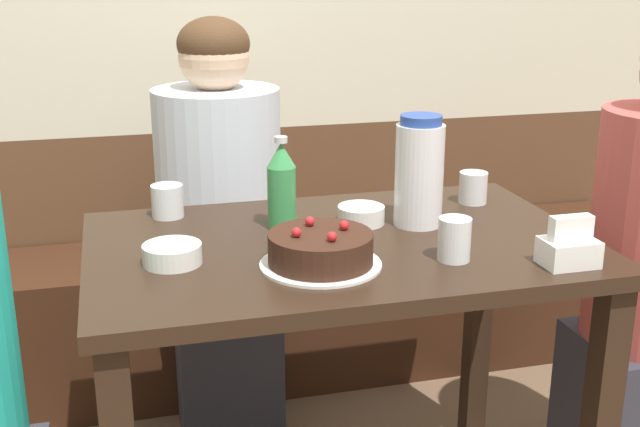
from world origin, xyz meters
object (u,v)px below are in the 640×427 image
(bowl_soup_white, at_px, (172,254))
(person_teal_shirt, at_px, (221,234))
(bowl_rice_small, at_px, (361,215))
(glass_water_tall, at_px, (167,201))
(napkin_holder, at_px, (569,247))
(glass_tumbler_short, at_px, (454,239))
(birthday_cake, at_px, (321,250))
(soju_bottle, at_px, (282,185))
(water_pitcher, at_px, (419,172))
(bench_seat, at_px, (270,311))
(glass_shot_small, at_px, (473,188))

(bowl_soup_white, xyz_separation_m, person_teal_shirt, (0.19, 0.66, -0.19))
(bowl_soup_white, height_order, bowl_rice_small, same)
(bowl_soup_white, relative_size, bowl_rice_small, 1.09)
(glass_water_tall, bearing_deg, napkin_holder, -35.05)
(bowl_soup_white, relative_size, glass_tumbler_short, 1.34)
(bowl_rice_small, bearing_deg, birthday_cake, -123.98)
(glass_water_tall, height_order, glass_tumbler_short, glass_tumbler_short)
(soju_bottle, xyz_separation_m, person_teal_shirt, (-0.08, 0.49, -0.27))
(bowl_soup_white, distance_m, person_teal_shirt, 0.71)
(bowl_soup_white, bearing_deg, napkin_holder, -15.32)
(glass_water_tall, relative_size, glass_tumbler_short, 0.87)
(water_pitcher, xyz_separation_m, person_teal_shirt, (-0.39, 0.55, -0.30))
(glass_water_tall, bearing_deg, person_teal_shirt, 63.40)
(birthday_cake, xyz_separation_m, soju_bottle, (-0.02, 0.26, 0.07))
(glass_tumbler_short, bearing_deg, glass_water_tall, 140.81)
(bench_seat, xyz_separation_m, bowl_soup_white, (-0.37, -0.88, 0.56))
(water_pitcher, relative_size, glass_tumbler_short, 2.87)
(water_pitcher, height_order, glass_water_tall, water_pitcher)
(soju_bottle, bearing_deg, bowl_rice_small, -4.90)
(napkin_holder, bearing_deg, glass_tumbler_short, 157.80)
(water_pitcher, bearing_deg, glass_shot_small, 32.58)
(birthday_cake, distance_m, napkin_holder, 0.50)
(birthday_cake, relative_size, bowl_rice_small, 2.26)
(napkin_holder, relative_size, glass_water_tall, 1.39)
(water_pitcher, height_order, napkin_holder, water_pitcher)
(birthday_cake, xyz_separation_m, water_pitcher, (0.29, 0.20, 0.09))
(bench_seat, distance_m, glass_shot_small, 0.95)
(bowl_soup_white, height_order, person_teal_shirt, person_teal_shirt)
(soju_bottle, relative_size, napkin_holder, 1.96)
(soju_bottle, distance_m, glass_shot_small, 0.52)
(birthday_cake, bearing_deg, bowl_rice_small, 56.02)
(bench_seat, height_order, soju_bottle, soju_bottle)
(bowl_soup_white, xyz_separation_m, bowl_rice_small, (0.45, 0.15, 0.00))
(soju_bottle, relative_size, glass_tumbler_short, 2.39)
(water_pitcher, bearing_deg, soju_bottle, 169.81)
(water_pitcher, bearing_deg, glass_water_tall, 159.61)
(birthday_cake, relative_size, person_teal_shirt, 0.20)
(water_pitcher, bearing_deg, glass_tumbler_short, -93.20)
(glass_tumbler_short, relative_size, person_teal_shirt, 0.07)
(napkin_holder, xyz_separation_m, bowl_rice_small, (-0.33, 0.37, -0.02))
(birthday_cake, xyz_separation_m, person_teal_shirt, (-0.10, 0.75, -0.21))
(napkin_holder, xyz_separation_m, glass_water_tall, (-0.76, 0.53, 0.00))
(water_pitcher, height_order, glass_shot_small, water_pitcher)
(birthday_cake, height_order, bowl_soup_white, birthday_cake)
(water_pitcher, xyz_separation_m, glass_tumbler_short, (-0.01, -0.24, -0.08))
(water_pitcher, bearing_deg, bowl_soup_white, -169.02)
(glass_shot_small, relative_size, person_teal_shirt, 0.07)
(birthday_cake, bearing_deg, glass_shot_small, 33.91)
(napkin_holder, height_order, glass_water_tall, napkin_holder)
(glass_water_tall, relative_size, person_teal_shirt, 0.06)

